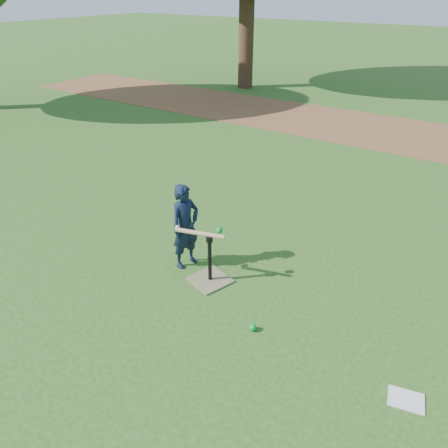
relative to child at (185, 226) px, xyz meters
The scene contains 7 objects.
ground 1.06m from the child, 20.11° to the right, with size 80.00×80.00×0.00m, color #285116.
dirt_strip 7.26m from the child, 83.23° to the left, with size 24.00×3.00×0.01m, color brown.
child is the anchor object (origin of this frame).
wiffle_ball_ground 1.54m from the child, 23.57° to the right, with size 0.08×0.08×0.08m, color #0C8D2B.
clipboard 2.99m from the child, 11.38° to the right, with size 0.30×0.23×0.01m, color silver.
batting_tee 0.65m from the child, 15.68° to the right, with size 0.54×0.54×0.61m.
swing_action 0.38m from the child, 20.22° to the right, with size 0.63×0.27×0.12m.
Camera 1 is at (2.17, -3.29, 3.17)m, focal length 35.00 mm.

